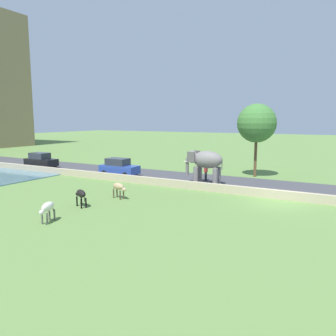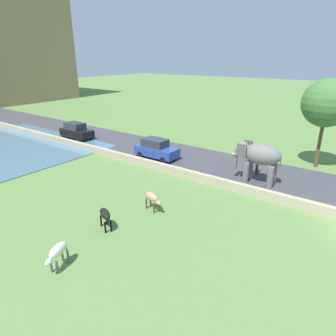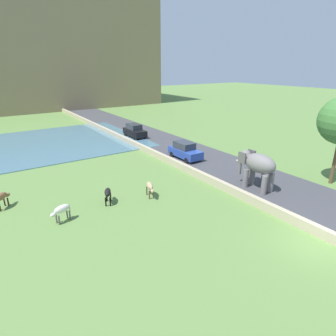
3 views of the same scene
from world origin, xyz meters
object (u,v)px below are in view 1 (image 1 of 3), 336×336
object	(u,v)px
cow_white	(47,208)
cow_tan	(119,187)
person_beside_elephant	(206,172)
car_blue	(119,167)
car_black	(41,160)
cow_black	(81,194)
elephant	(205,162)

from	to	relation	value
cow_white	cow_tan	world-z (taller)	same
person_beside_elephant	car_blue	size ratio (longest dim) A/B	0.41
person_beside_elephant	cow_white	distance (m)	16.07
person_beside_elephant	car_blue	xyz separation A→B (m)	(-1.63, 8.76, 0.03)
car_black	car_blue	world-z (taller)	same
car_black	cow_tan	size ratio (longest dim) A/B	2.82
cow_black	person_beside_elephant	bearing A→B (deg)	-16.36
person_beside_elephant	car_blue	distance (m)	8.91
person_beside_elephant	cow_black	size ratio (longest dim) A/B	1.17
person_beside_elephant	cow_tan	distance (m)	9.79
cow_black	cow_white	bearing A→B (deg)	-167.09
person_beside_elephant	elephant	bearing A→B (deg)	-160.83
elephant	cow_white	bearing A→B (deg)	166.42
cow_white	cow_black	bearing A→B (deg)	12.91
elephant	cow_white	world-z (taller)	elephant
cow_white	car_blue	bearing A→B (deg)	22.58
person_beside_elephant	car_blue	bearing A→B (deg)	100.53
elephant	car_black	size ratio (longest dim) A/B	0.87
car_blue	elephant	bearing A→B (deg)	-90.05
car_blue	cow_white	world-z (taller)	car_blue
car_black	cow_white	world-z (taller)	car_black
car_blue	cow_tan	world-z (taller)	car_blue
car_blue	car_black	bearing A→B (deg)	90.00
cow_tan	cow_black	distance (m)	3.14
car_blue	cow_tan	bearing A→B (deg)	-142.68
car_black	car_blue	size ratio (longest dim) A/B	1.00
car_blue	cow_black	bearing A→B (deg)	-154.59
person_beside_elephant	cow_white	world-z (taller)	person_beside_elephant
cow_tan	person_beside_elephant	bearing A→B (deg)	-16.98
car_black	cow_white	xyz separation A→B (m)	(-14.19, -17.33, -0.06)
car_blue	cow_black	distance (m)	11.93
elephant	cow_black	distance (m)	11.62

